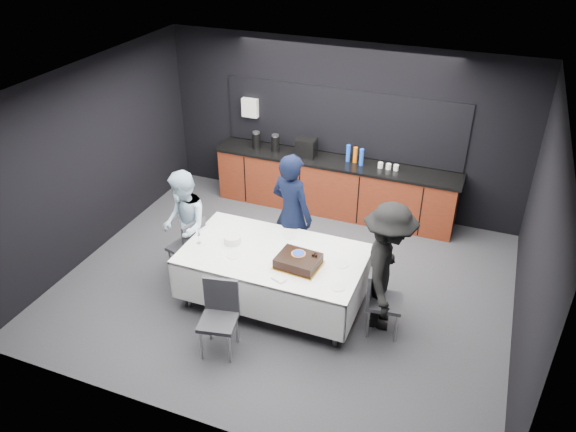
# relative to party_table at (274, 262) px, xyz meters

# --- Properties ---
(ground) EXTENTS (6.00, 6.00, 0.00)m
(ground) POSITION_rel_party_table_xyz_m (0.00, 0.40, -0.64)
(ground) COLOR #3C3C40
(ground) RESTS_ON ground
(room_shell) EXTENTS (6.04, 5.04, 2.82)m
(room_shell) POSITION_rel_party_table_xyz_m (0.00, 0.40, 1.22)
(room_shell) COLOR white
(room_shell) RESTS_ON ground
(kitchenette) EXTENTS (4.10, 0.64, 2.05)m
(kitchenette) POSITION_rel_party_table_xyz_m (-0.02, 2.62, -0.10)
(kitchenette) COLOR #5F1F0F
(kitchenette) RESTS_ON ground
(party_table) EXTENTS (2.32, 1.32, 0.78)m
(party_table) POSITION_rel_party_table_xyz_m (0.00, 0.00, 0.00)
(party_table) COLOR #99999E
(party_table) RESTS_ON ground
(cake_assembly) EXTENTS (0.58, 0.49, 0.17)m
(cake_assembly) POSITION_rel_party_table_xyz_m (0.39, -0.14, 0.21)
(cake_assembly) COLOR gold
(cake_assembly) RESTS_ON party_table
(plate_stack) EXTENTS (0.22, 0.22, 0.10)m
(plate_stack) POSITION_rel_party_table_xyz_m (-0.59, 0.02, 0.19)
(plate_stack) COLOR white
(plate_stack) RESTS_ON party_table
(loose_plate_near) EXTENTS (0.18, 0.18, 0.01)m
(loose_plate_near) POSITION_rel_party_table_xyz_m (-0.45, -0.24, 0.14)
(loose_plate_near) COLOR white
(loose_plate_near) RESTS_ON party_table
(loose_plate_right_a) EXTENTS (0.20, 0.20, 0.01)m
(loose_plate_right_a) POSITION_rel_party_table_xyz_m (0.87, 0.08, 0.14)
(loose_plate_right_a) COLOR white
(loose_plate_right_a) RESTS_ON party_table
(loose_plate_right_b) EXTENTS (0.18, 0.18, 0.01)m
(loose_plate_right_b) POSITION_rel_party_table_xyz_m (0.97, -0.38, 0.14)
(loose_plate_right_b) COLOR white
(loose_plate_right_b) RESTS_ON party_table
(loose_plate_far) EXTENTS (0.19, 0.19, 0.01)m
(loose_plate_far) POSITION_rel_party_table_xyz_m (0.05, 0.44, 0.14)
(loose_plate_far) COLOR white
(loose_plate_far) RESTS_ON party_table
(fork_pile) EXTENTS (0.20, 0.16, 0.03)m
(fork_pile) POSITION_rel_party_table_xyz_m (0.27, -0.49, 0.15)
(fork_pile) COLOR white
(fork_pile) RESTS_ON party_table
(champagne_flute) EXTENTS (0.06, 0.06, 0.22)m
(champagne_flute) POSITION_rel_party_table_xyz_m (-1.00, -0.15, 0.30)
(champagne_flute) COLOR white
(champagne_flute) RESTS_ON party_table
(chair_left) EXTENTS (0.51, 0.51, 0.92)m
(chair_left) POSITION_rel_party_table_xyz_m (-1.31, 0.10, -0.11)
(chair_left) COLOR #303035
(chair_left) RESTS_ON ground
(chair_right) EXTENTS (0.47, 0.47, 0.92)m
(chair_right) POSITION_rel_party_table_xyz_m (1.40, -0.04, -0.11)
(chair_right) COLOR #303035
(chair_right) RESTS_ON ground
(chair_near) EXTENTS (0.50, 0.50, 0.92)m
(chair_near) POSITION_rel_party_table_xyz_m (-0.26, -1.01, -0.11)
(chair_near) COLOR #303035
(chair_near) RESTS_ON ground
(person_center) EXTENTS (0.76, 0.62, 1.81)m
(person_center) POSITION_rel_party_table_xyz_m (-0.05, 0.78, 0.26)
(person_center) COLOR black
(person_center) RESTS_ON ground
(person_left) EXTENTS (0.93, 0.97, 1.58)m
(person_left) POSITION_rel_party_table_xyz_m (-1.39, 0.16, 0.15)
(person_left) COLOR silver
(person_left) RESTS_ON ground
(person_right) EXTENTS (0.78, 1.18, 1.71)m
(person_right) POSITION_rel_party_table_xyz_m (1.43, 0.11, 0.21)
(person_right) COLOR black
(person_right) RESTS_ON ground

